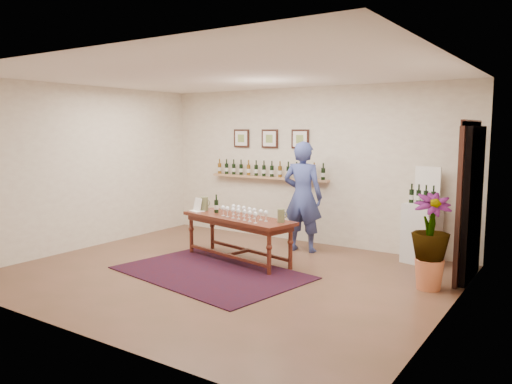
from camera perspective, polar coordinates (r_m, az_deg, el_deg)
The scene contains 14 objects.
ground at distance 7.24m, azimuth -3.55°, elevation -9.34°, with size 6.00×6.00×0.00m, color brown.
room_shell at distance 7.73m, azimuth 17.66°, elevation -0.12°, with size 6.00×6.00×6.00m.
rug at distance 7.30m, azimuth -5.15°, elevation -9.16°, with size 2.64×1.76×0.01m, color #400B0D.
tasting_table at distance 7.81m, azimuth -2.10°, elevation -3.58°, with size 2.07×1.03×0.70m.
table_glasses at distance 7.61m, azimuth -1.39°, elevation -2.40°, with size 1.23×0.28×0.17m, color white, non-canonical shape.
table_bottles at distance 8.16m, azimuth -4.31°, elevation -1.26°, with size 0.29×0.17×0.31m, color black, non-canonical shape.
pitcher_left at distance 8.38m, azimuth -5.90°, elevation -1.34°, with size 0.15×0.15×0.23m, color #636840, non-canonical shape.
pitcher_right at distance 7.30m, azimuth 2.88°, elevation -2.71°, with size 0.13×0.13×0.20m, color #636840, non-canonical shape.
menu_card at distance 8.36m, azimuth -6.68°, elevation -1.42°, with size 0.24×0.17×0.22m, color white.
display_pedestal at distance 8.14m, azimuth 18.39°, elevation -4.48°, with size 0.46×0.46×0.92m, color silver.
pedestal_bottles at distance 8.00m, azimuth 18.47°, elevation -0.36°, with size 0.27×0.07×0.27m, color black, non-canonical shape.
info_sign at distance 8.19m, azimuth 19.02°, elevation 0.90°, with size 0.43×0.02×0.59m, color white.
potted_plant at distance 6.79m, azimuth 19.30°, elevation -5.36°, with size 0.76×0.76×1.08m.
person at distance 8.41m, azimuth 5.37°, elevation -0.54°, with size 0.68×0.45×1.86m, color navy.
Camera 1 is at (4.20, -5.52, 2.06)m, focal length 35.00 mm.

